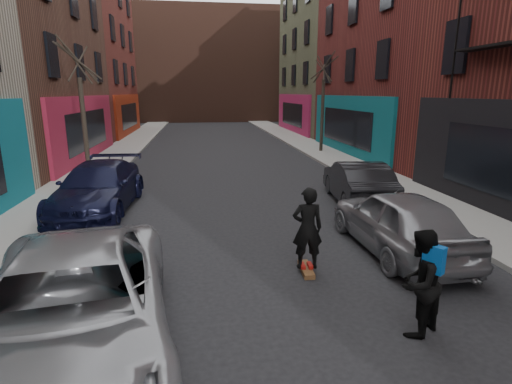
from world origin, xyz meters
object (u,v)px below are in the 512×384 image
object	(u,v)px
parked_right_end	(358,182)
skateboard	(306,269)
skateboarder	(307,228)
pedestrian	(419,282)
tree_right_far	(323,95)
tree_left_far	(82,100)
parked_left_end	(98,188)
parked_right_far	(398,221)
parked_left_far	(71,310)

from	to	relation	value
parked_right_end	skateboard	distance (m)	5.98
skateboarder	pedestrian	world-z (taller)	skateboarder
tree_right_far	skateboard	bearing A→B (deg)	-108.18
tree_left_far	parked_left_end	xyz separation A→B (m)	(1.60, -5.18, -2.62)
tree_right_far	parked_right_far	distance (m)	16.24
pedestrian	parked_right_end	bearing A→B (deg)	-137.69
parked_left_far	parked_right_end	world-z (taller)	parked_left_far
skateboard	pedestrian	xyz separation A→B (m)	(1.12, -2.39, 0.82)
tree_left_far	skateboard	bearing A→B (deg)	-56.44
parked_left_end	skateboarder	size ratio (longest dim) A/B	3.00
tree_left_far	parked_right_end	distance (m)	11.81
tree_right_far	skateboarder	size ratio (longest dim) A/B	3.90
tree_left_far	skateboarder	world-z (taller)	tree_left_far
tree_right_far	parked_right_far	world-z (taller)	tree_right_far
skateboard	pedestrian	bearing A→B (deg)	-61.45
tree_left_far	tree_right_far	world-z (taller)	tree_right_far
parked_left_end	skateboard	xyz separation A→B (m)	(5.38, -5.33, -0.71)
tree_right_far	skateboarder	bearing A→B (deg)	-108.18
parked_left_far	parked_right_end	bearing A→B (deg)	38.21
parked_left_end	tree_right_far	bearing A→B (deg)	49.30
parked_right_end	skateboarder	xyz separation A→B (m)	(-3.15, -5.04, 0.24)
tree_right_far	parked_right_far	size ratio (longest dim) A/B	1.52
parked_right_end	pedestrian	bearing A→B (deg)	81.86
parked_right_far	tree_right_far	bearing A→B (deg)	-102.09
parked_left_far	parked_right_end	size ratio (longest dim) A/B	1.29
tree_right_far	parked_left_far	distance (m)	21.25
parked_left_far	parked_right_end	distance (m)	10.26
parked_left_end	parked_right_end	distance (m)	8.53
tree_right_far	pedestrian	bearing A→B (deg)	-102.83
parked_left_far	parked_left_end	distance (m)	7.81
tree_left_far	parked_right_end	world-z (taller)	tree_left_far
parked_right_far	parked_right_end	xyz separation A→B (m)	(0.72, 4.25, -0.04)
tree_left_far	pedestrian	xyz separation A→B (m)	(8.09, -12.91, -2.51)
parked_left_far	parked_left_end	bearing A→B (deg)	92.48
parked_right_far	pedestrian	bearing A→B (deg)	66.35
tree_right_far	parked_right_end	xyz separation A→B (m)	(-2.28, -11.47, -2.80)
tree_right_far	pedestrian	size ratio (longest dim) A/B	3.97
skateboarder	parked_left_far	bearing A→B (deg)	34.03
tree_right_far	parked_left_end	distance (m)	15.79
parked_right_far	parked_right_end	world-z (taller)	parked_right_far
tree_left_far	skateboard	distance (m)	13.05
parked_left_end	parked_right_far	world-z (taller)	parked_right_far
parked_right_end	skateboard	size ratio (longest dim) A/B	5.53
parked_left_end	skateboard	world-z (taller)	parked_left_end
parked_left_end	skateboarder	world-z (taller)	skateboarder
parked_right_far	skateboard	size ratio (longest dim) A/B	5.61
tree_right_far	parked_right_far	bearing A→B (deg)	-100.79
skateboard	tree_left_far	bearing A→B (deg)	127.03
parked_left_far	skateboarder	world-z (taller)	skateboarder
tree_left_far	parked_right_far	distance (m)	13.78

